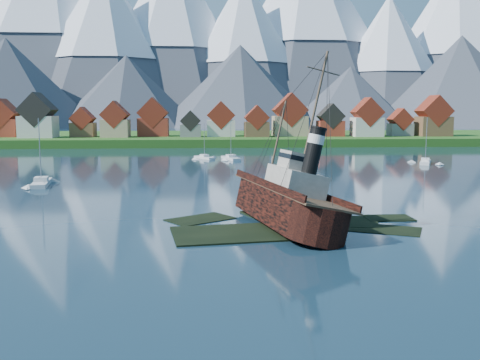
{
  "coord_description": "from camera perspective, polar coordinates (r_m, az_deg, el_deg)",
  "views": [
    {
      "loc": [
        -8.31,
        -60.68,
        13.92
      ],
      "look_at": [
        -3.96,
        6.0,
        5.0
      ],
      "focal_mm": 40.0,
      "sensor_mm": 36.0,
      "label": 1
    }
  ],
  "objects": [
    {
      "name": "tugboat_wreck",
      "position": [
        65.86,
        4.3,
        -2.15
      ],
      "size": [
        6.48,
        27.91,
        22.11
      ],
      "rotation": [
        0.0,
        0.22,
        0.22
      ],
      "color": "black",
      "rests_on": "ground"
    },
    {
      "name": "shoal",
      "position": [
        65.22,
        5.27,
        -5.07
      ],
      "size": [
        31.71,
        21.24,
        1.14
      ],
      "color": "black",
      "rests_on": "ground"
    },
    {
      "name": "sailboat_e",
      "position": [
        148.03,
        -0.98,
        2.3
      ],
      "size": [
        5.24,
        9.89,
        11.16
      ],
      "rotation": [
        0.0,
        0.0,
        0.31
      ],
      "color": "silver",
      "rests_on": "ground"
    },
    {
      "name": "sailboat_c",
      "position": [
        150.36,
        -3.82,
        2.37
      ],
      "size": [
        6.04,
        7.88,
        10.39
      ],
      "rotation": [
        0.0,
        0.0,
        0.57
      ],
      "color": "silver",
      "rests_on": "ground"
    },
    {
      "name": "ground",
      "position": [
        62.81,
        3.98,
        -5.22
      ],
      "size": [
        1400.0,
        1400.0,
        0.0
      ],
      "primitive_type": "plane",
      "color": "#152D3D",
      "rests_on": "ground"
    },
    {
      "name": "sailboat_a",
      "position": [
        104.47,
        -20.42,
        -0.38
      ],
      "size": [
        4.26,
        10.78,
        12.81
      ],
      "rotation": [
        0.0,
        0.0,
        0.16
      ],
      "color": "silver",
      "rests_on": "ground"
    },
    {
      "name": "shore_bank",
      "position": [
        231.25,
        -1.67,
        4.15
      ],
      "size": [
        600.0,
        80.0,
        3.2
      ],
      "primitive_type": "cube",
      "color": "#234F16",
      "rests_on": "ground"
    },
    {
      "name": "town",
      "position": [
        214.36,
        -10.44,
        6.16
      ],
      "size": [
        250.96,
        16.69,
        17.3
      ],
      "color": "maroon",
      "rests_on": "ground"
    },
    {
      "name": "sailboat_d",
      "position": [
        144.33,
        19.15,
        1.76
      ],
      "size": [
        5.91,
        9.09,
        12.28
      ],
      "rotation": [
        0.0,
        0.0,
        -0.45
      ],
      "color": "silver",
      "rests_on": "ground"
    },
    {
      "name": "seawall",
      "position": [
        193.36,
        -1.27,
        3.47
      ],
      "size": [
        600.0,
        2.5,
        2.0
      ],
      "primitive_type": "cube",
      "color": "#3F3D38",
      "rests_on": "ground"
    },
    {
      "name": "mountains",
      "position": [
        547.22,
        -3.02,
        15.52
      ],
      "size": [
        965.0,
        340.0,
        205.0
      ],
      "color": "#2D333D",
      "rests_on": "ground"
    }
  ]
}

